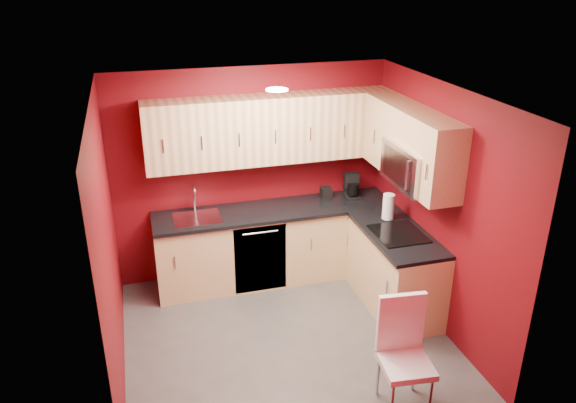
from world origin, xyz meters
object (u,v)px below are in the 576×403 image
napkin_holder (326,193)px  microwave (415,166)px  paper_towel (388,207)px  dining_chair (406,359)px  coffee_maker (352,186)px  sink (197,214)px

napkin_holder → microwave: bearing=-65.3°
paper_towel → dining_chair: (-0.63, -1.77, -0.55)m
coffee_maker → paper_towel: 0.70m
dining_chair → microwave: bearing=69.7°
sink → napkin_holder: (1.57, 0.13, 0.03)m
napkin_holder → dining_chair: (-0.17, -2.53, -0.47)m
coffee_maker → microwave: bearing=-72.6°
microwave → napkin_holder: bearing=114.7°
napkin_holder → paper_towel: bearing=-59.0°
napkin_holder → paper_towel: (0.45, -0.76, 0.08)m
paper_towel → dining_chair: size_ratio=0.29×
coffee_maker → paper_towel: (0.15, -0.69, 0.00)m
coffee_maker → dining_chair: (-0.48, -2.46, -0.55)m
sink → napkin_holder: sink is taller
coffee_maker → dining_chair: size_ratio=0.29×
microwave → sink: 2.43m
microwave → napkin_holder: 1.42m
coffee_maker → dining_chair: coffee_maker is taller
microwave → dining_chair: bearing=-116.4°
microwave → sink: bearing=154.4°
microwave → paper_towel: 0.71m
napkin_holder → dining_chair: size_ratio=0.13×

